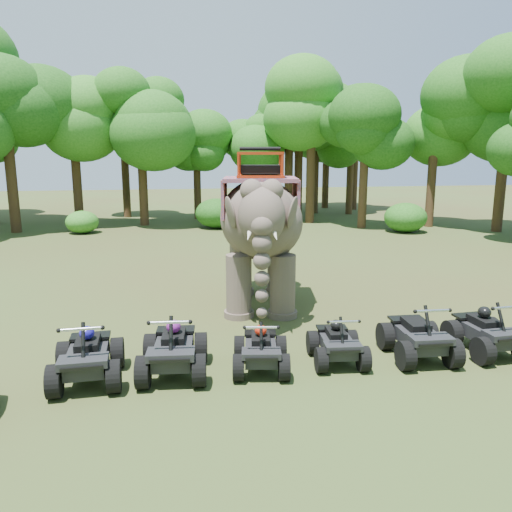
{
  "coord_description": "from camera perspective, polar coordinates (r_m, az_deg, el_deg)",
  "views": [
    {
      "loc": [
        -2.3,
        -11.37,
        4.53
      ],
      "look_at": [
        0.0,
        1.2,
        1.9
      ],
      "focal_mm": 35.0,
      "sensor_mm": 36.0,
      "label": 1
    }
  ],
  "objects": [
    {
      "name": "atv_4",
      "position": [
        11.84,
        18.08,
        -8.0
      ],
      "size": [
        1.43,
        1.89,
        1.34
      ],
      "primitive_type": null,
      "rotation": [
        0.0,
        0.0,
        -0.06
      ],
      "color": "black",
      "rests_on": "ground"
    },
    {
      "name": "tree_41",
      "position": [
        41.98,
        11.26,
        11.49
      ],
      "size": [
        6.43,
        6.43,
        9.19
      ],
      "primitive_type": null,
      "color": "#195114",
      "rests_on": "ground"
    },
    {
      "name": "tree_34",
      "position": [
        38.69,
        10.73,
        9.93
      ],
      "size": [
        4.93,
        4.93,
        7.04
      ],
      "primitive_type": null,
      "color": "#195114",
      "rests_on": "ground"
    },
    {
      "name": "tree_36",
      "position": [
        36.57,
        4.91,
        11.71
      ],
      "size": [
        6.46,
        6.46,
        9.23
      ],
      "primitive_type": null,
      "color": "#195114",
      "rests_on": "ground"
    },
    {
      "name": "tree_0",
      "position": [
        35.58,
        -6.77,
        9.69
      ],
      "size": [
        4.73,
        4.73,
        6.76
      ],
      "primitive_type": null,
      "color": "#195114",
      "rests_on": "ground"
    },
    {
      "name": "tree_3",
      "position": [
        31.4,
        12.24,
        9.88
      ],
      "size": [
        5.2,
        5.2,
        7.43
      ],
      "primitive_type": null,
      "color": "#195114",
      "rests_on": "ground"
    },
    {
      "name": "atv_0",
      "position": [
        10.72,
        -18.77,
        -10.06
      ],
      "size": [
        1.39,
        1.88,
        1.36
      ],
      "primitive_type": null,
      "rotation": [
        0.0,
        0.0,
        0.03
      ],
      "color": "black",
      "rests_on": "ground"
    },
    {
      "name": "tree_5",
      "position": [
        32.57,
        26.52,
        11.09
      ],
      "size": [
        6.87,
        6.87,
        9.81
      ],
      "primitive_type": null,
      "color": "#195114",
      "rests_on": "ground"
    },
    {
      "name": "tree_4",
      "position": [
        33.19,
        19.55,
        9.94
      ],
      "size": [
        5.51,
        5.51,
        7.87
      ],
      "primitive_type": null,
      "color": "#195114",
      "rests_on": "ground"
    },
    {
      "name": "tree_35",
      "position": [
        35.87,
        3.79,
        11.86
      ],
      "size": [
        6.57,
        6.57,
        9.39
      ],
      "primitive_type": null,
      "color": "#195114",
      "rests_on": "ground"
    },
    {
      "name": "tree_32",
      "position": [
        33.69,
        -19.97,
        10.71
      ],
      "size": [
        6.15,
        6.15,
        8.79
      ],
      "primitive_type": null,
      "color": "#195114",
      "rests_on": "ground"
    },
    {
      "name": "atv_1",
      "position": [
        10.62,
        -9.44,
        -9.73
      ],
      "size": [
        1.54,
        1.99,
        1.38
      ],
      "primitive_type": null,
      "rotation": [
        0.0,
        0.0,
        -0.1
      ],
      "color": "black",
      "rests_on": "ground"
    },
    {
      "name": "ground",
      "position": [
        12.46,
        1.01,
        -9.7
      ],
      "size": [
        110.0,
        110.0,
        0.0
      ],
      "primitive_type": "plane",
      "color": "#47381E",
      "rests_on": "ground"
    },
    {
      "name": "elephant",
      "position": [
        14.82,
        0.48,
        3.16
      ],
      "size": [
        3.39,
        5.93,
        4.7
      ],
      "primitive_type": null,
      "rotation": [
        0.0,
        0.0,
        -0.17
      ],
      "color": "brown",
      "rests_on": "ground"
    },
    {
      "name": "atv_5",
      "position": [
        12.73,
        24.97,
        -7.23
      ],
      "size": [
        1.36,
        1.81,
        1.31
      ],
      "primitive_type": null,
      "rotation": [
        0.0,
        0.0,
        0.04
      ],
      "color": "black",
      "rests_on": "ground"
    },
    {
      "name": "tree_43",
      "position": [
        42.98,
        8.03,
        11.25
      ],
      "size": [
        6.06,
        6.06,
        8.66
      ],
      "primitive_type": null,
      "color": "#195114",
      "rests_on": "ground"
    },
    {
      "name": "tree_1",
      "position": [
        36.02,
        -0.11,
        9.86
      ],
      "size": [
        4.79,
        4.79,
        6.84
      ],
      "primitive_type": null,
      "color": "#195114",
      "rests_on": "ground"
    },
    {
      "name": "tree_31",
      "position": [
        32.19,
        -26.44,
        10.96
      ],
      "size": [
        6.75,
        6.75,
        9.65
      ],
      "primitive_type": null,
      "color": "#195114",
      "rests_on": "ground"
    },
    {
      "name": "atv_2",
      "position": [
        10.7,
        0.55,
        -9.99
      ],
      "size": [
        1.4,
        1.75,
        1.17
      ],
      "primitive_type": null,
      "rotation": [
        0.0,
        0.0,
        -0.17
      ],
      "color": "black",
      "rests_on": "ground"
    },
    {
      "name": "tree_37",
      "position": [
        38.89,
        6.8,
        11.88
      ],
      "size": [
        6.66,
        6.66,
        9.52
      ],
      "primitive_type": null,
      "color": "#195114",
      "rests_on": "ground"
    },
    {
      "name": "atv_3",
      "position": [
        11.22,
        9.28,
        -9.18
      ],
      "size": [
        1.29,
        1.66,
        1.14
      ],
      "primitive_type": null,
      "rotation": [
        0.0,
        0.0,
        -0.11
      ],
      "color": "black",
      "rests_on": "ground"
    },
    {
      "name": "tree_2",
      "position": [
        33.33,
        6.3,
        11.68
      ],
      "size": [
        6.44,
        6.44,
        9.21
      ],
      "primitive_type": null,
      "color": "#195114",
      "rests_on": "ground"
    },
    {
      "name": "tree_40",
      "position": [
        37.38,
        -14.76,
        10.29
      ],
      "size": [
        5.47,
        5.47,
        7.81
      ],
      "primitive_type": null,
      "color": "#195114",
      "rests_on": "ground"
    },
    {
      "name": "tree_33",
      "position": [
        32.75,
        -12.93,
        11.01
      ],
      "size": [
        6.08,
        6.08,
        8.69
      ],
      "primitive_type": null,
      "color": "#195114",
      "rests_on": "ground"
    }
  ]
}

